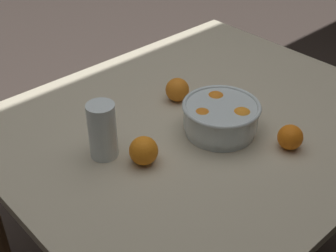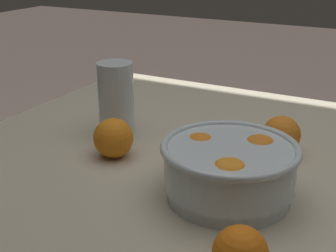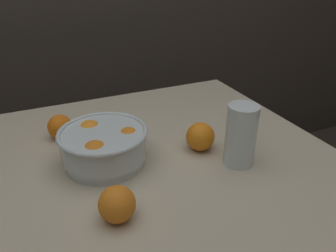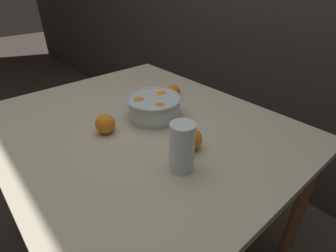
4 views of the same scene
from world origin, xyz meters
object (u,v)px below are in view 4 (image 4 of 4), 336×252
orange_loose_aside (191,139)px  fruit_bowl (154,106)px  juice_glass (182,149)px  orange_loose_near_bowl (173,92)px  orange_loose_front (105,124)px

orange_loose_aside → fruit_bowl: bearing=170.9°
juice_glass → orange_loose_aside: juice_glass is taller
juice_glass → orange_loose_near_bowl: juice_glass is taller
fruit_bowl → juice_glass: juice_glass is taller
juice_glass → orange_loose_aside: bearing=120.4°
fruit_bowl → orange_loose_front: (-0.03, -0.21, -0.01)m
juice_glass → orange_loose_front: bearing=-168.1°
orange_loose_near_bowl → orange_loose_front: bearing=-81.9°
fruit_bowl → orange_loose_near_bowl: size_ratio=3.18×
fruit_bowl → orange_loose_aside: 0.26m
orange_loose_front → juice_glass: bearing=11.9°
orange_loose_near_bowl → orange_loose_aside: 0.40m
fruit_bowl → orange_loose_front: size_ratio=2.96×
orange_loose_front → orange_loose_near_bowl: bearing=98.1°
orange_loose_front → orange_loose_aside: orange_loose_aside is taller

